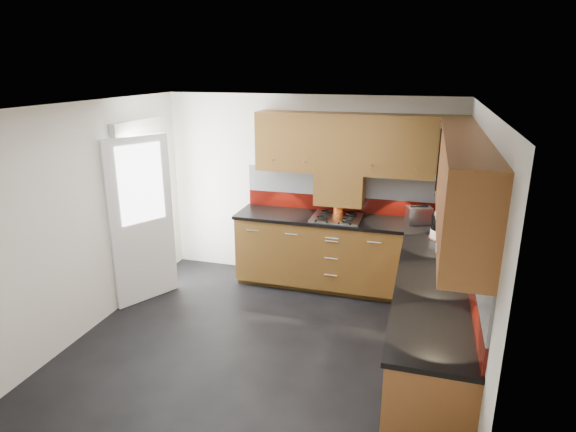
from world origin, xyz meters
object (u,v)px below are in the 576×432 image
(gas_hob, at_px, (337,217))
(food_processor, at_px, (439,226))
(toaster, at_px, (419,215))
(utensil_pot, at_px, (338,208))

(gas_hob, xyz_separation_m, food_processor, (1.20, -0.39, 0.12))
(toaster, xyz_separation_m, food_processor, (0.23, -0.49, 0.04))
(gas_hob, xyz_separation_m, toaster, (0.97, 0.10, 0.08))
(gas_hob, relative_size, utensil_pot, 1.40)
(food_processor, bearing_deg, utensil_pot, 156.28)
(gas_hob, relative_size, food_processor, 1.99)
(food_processor, bearing_deg, gas_hob, 161.98)
(gas_hob, height_order, utensil_pot, utensil_pot)
(toaster, distance_m, food_processor, 0.54)
(gas_hob, distance_m, toaster, 0.98)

